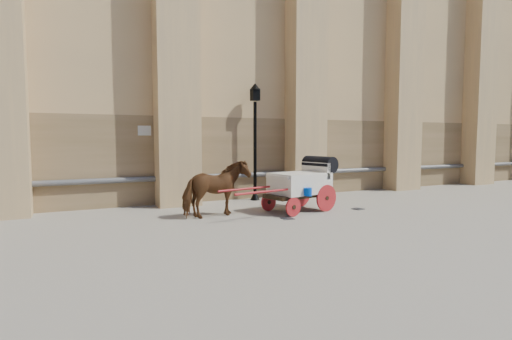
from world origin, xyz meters
TOP-DOWN VIEW (x-y plane):
  - ground at (0.00, 0.00)m, footprint 90.00×90.00m
  - horse at (-0.53, 1.14)m, footprint 2.04×1.21m
  - carriage at (2.27, 0.99)m, footprint 3.95×1.78m
  - street_lamp at (1.83, 3.55)m, footprint 0.40×0.40m
  - drain_grate_near at (1.19, 0.04)m, footprint 0.33×0.33m
  - drain_grate_far at (3.97, 0.40)m, footprint 0.38×0.38m

SIDE VIEW (x-z plane):
  - ground at x=0.00m, z-range 0.00..0.00m
  - drain_grate_near at x=1.19m, z-range 0.00..0.01m
  - drain_grate_far at x=3.97m, z-range 0.00..0.01m
  - horse at x=-0.53m, z-range 0.00..1.62m
  - carriage at x=2.27m, z-range 0.07..1.74m
  - street_lamp at x=1.83m, z-range 0.15..4.36m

